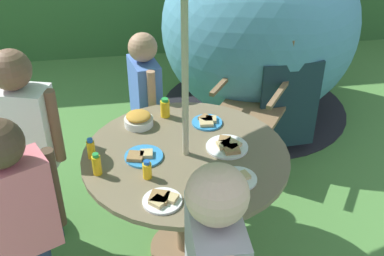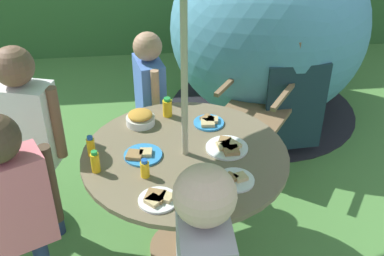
{
  "view_description": "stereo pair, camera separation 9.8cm",
  "coord_description": "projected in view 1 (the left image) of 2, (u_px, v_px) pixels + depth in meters",
  "views": [
    {
      "loc": [
        -0.3,
        -2.12,
        2.28
      ],
      "look_at": [
        0.05,
        0.08,
        0.86
      ],
      "focal_mm": 44.58,
      "sensor_mm": 36.0,
      "label": 1
    },
    {
      "loc": [
        -0.2,
        -2.13,
        2.28
      ],
      "look_at": [
        0.05,
        0.08,
        0.86
      ],
      "focal_mm": 44.58,
      "sensor_mm": 36.0,
      "label": 2
    }
  ],
  "objects": [
    {
      "name": "dome_tent",
      "position": [
        259.0,
        27.0,
        4.11
      ],
      "size": [
        1.83,
        1.83,
        1.62
      ],
      "rotation": [
        0.0,
        0.0,
        0.06
      ],
      "color": "teal",
      "rests_on": "ground_plane"
    },
    {
      "name": "juice_bottle_mid_left",
      "position": [
        97.0,
        165.0,
        2.44
      ],
      "size": [
        0.05,
        0.05,
        0.13
      ],
      "color": "yellow",
      "rests_on": "garden_table"
    },
    {
      "name": "ground_plane",
      "position": [
        187.0,
        250.0,
        3.03
      ],
      "size": [
        10.0,
        10.0,
        0.02
      ],
      "primitive_type": "cube",
      "color": "#477A38"
    },
    {
      "name": "plate_near_left",
      "position": [
        207.0,
        122.0,
        2.88
      ],
      "size": [
        0.18,
        0.18,
        0.03
      ],
      "color": "#338CD8",
      "rests_on": "garden_table"
    },
    {
      "name": "cup_near",
      "position": [
        197.0,
        188.0,
        2.33
      ],
      "size": [
        0.06,
        0.06,
        0.06
      ],
      "primitive_type": "cylinder",
      "color": "white",
      "rests_on": "garden_table"
    },
    {
      "name": "child_in_pink_shirt",
      "position": [
        15.0,
        208.0,
        2.15
      ],
      "size": [
        0.4,
        0.31,
        1.28
      ],
      "rotation": [
        0.0,
        0.0,
        0.44
      ],
      "color": "navy",
      "rests_on": "ground_plane"
    },
    {
      "name": "child_in_white_shirt",
      "position": [
        24.0,
        128.0,
        2.68
      ],
      "size": [
        0.43,
        0.28,
        1.31
      ],
      "rotation": [
        0.0,
        0.0,
        -0.29
      ],
      "color": "navy",
      "rests_on": "ground_plane"
    },
    {
      "name": "garden_table",
      "position": [
        186.0,
        177.0,
        2.72
      ],
      "size": [
        1.15,
        1.15,
        0.75
      ],
      "color": "brown",
      "rests_on": "ground_plane"
    },
    {
      "name": "plate_front_edge",
      "position": [
        228.0,
        146.0,
        2.66
      ],
      "size": [
        0.24,
        0.24,
        0.03
      ],
      "color": "white",
      "rests_on": "garden_table"
    },
    {
      "name": "plate_center_back",
      "position": [
        238.0,
        178.0,
        2.43
      ],
      "size": [
        0.2,
        0.2,
        0.03
      ],
      "color": "white",
      "rests_on": "garden_table"
    },
    {
      "name": "juice_bottle_near_right",
      "position": [
        165.0,
        108.0,
        2.93
      ],
      "size": [
        0.06,
        0.06,
        0.12
      ],
      "color": "yellow",
      "rests_on": "garden_table"
    },
    {
      "name": "plate_far_right",
      "position": [
        162.0,
        200.0,
        2.28
      ],
      "size": [
        0.19,
        0.19,
        0.03
      ],
      "color": "white",
      "rests_on": "garden_table"
    },
    {
      "name": "juice_bottle_mid_right",
      "position": [
        91.0,
        149.0,
        2.56
      ],
      "size": [
        0.04,
        0.04,
        0.12
      ],
      "color": "yellow",
      "rests_on": "garden_table"
    },
    {
      "name": "child_in_blue_shirt",
      "position": [
        145.0,
        90.0,
        3.29
      ],
      "size": [
        0.22,
        0.39,
        1.15
      ],
      "rotation": [
        0.0,
        0.0,
        -1.37
      ],
      "color": "brown",
      "rests_on": "ground_plane"
    },
    {
      "name": "snack_bowl",
      "position": [
        139.0,
        119.0,
        2.85
      ],
      "size": [
        0.17,
        0.17,
        0.08
      ],
      "color": "white",
      "rests_on": "garden_table"
    },
    {
      "name": "plate_far_left",
      "position": [
        143.0,
        156.0,
        2.59
      ],
      "size": [
        0.21,
        0.21,
        0.03
      ],
      "color": "#338CD8",
      "rests_on": "garden_table"
    },
    {
      "name": "juice_bottle_center_front",
      "position": [
        147.0,
        170.0,
        2.42
      ],
      "size": [
        0.05,
        0.05,
        0.1
      ],
      "color": "yellow",
      "rests_on": "garden_table"
    },
    {
      "name": "juice_bottle_back_edge",
      "position": [
        231.0,
        202.0,
        2.21
      ],
      "size": [
        0.06,
        0.06,
        0.11
      ],
      "color": "yellow",
      "rests_on": "garden_table"
    },
    {
      "name": "wooden_chair",
      "position": [
        254.0,
        96.0,
        3.61
      ],
      "size": [
        0.65,
        0.65,
        0.99
      ],
      "rotation": [
        0.0,
        0.0,
        -0.61
      ],
      "color": "brown",
      "rests_on": "ground_plane"
    }
  ]
}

